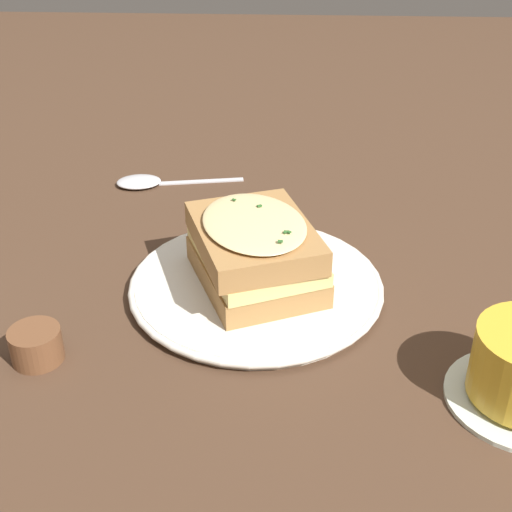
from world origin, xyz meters
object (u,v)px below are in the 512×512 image
object	(u,v)px
dinner_plate	(256,286)
sandwich	(255,252)
spoon	(146,182)
condiment_pot	(36,345)

from	to	relation	value
dinner_plate	sandwich	bearing A→B (deg)	-31.23
sandwich	spoon	size ratio (longest dim) A/B	1.01
dinner_plate	spoon	size ratio (longest dim) A/B	1.53
condiment_pot	spoon	bearing A→B (deg)	174.61
dinner_plate	sandwich	distance (m)	0.04
sandwich	condiment_pot	bearing A→B (deg)	-59.02
sandwich	condiment_pot	size ratio (longest dim) A/B	3.68
dinner_plate	condiment_pot	bearing A→B (deg)	-58.84
spoon	condiment_pot	bearing A→B (deg)	165.09
sandwich	dinner_plate	bearing A→B (deg)	148.77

